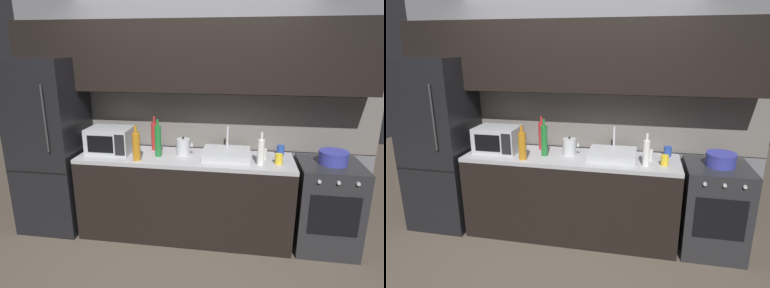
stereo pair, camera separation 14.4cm
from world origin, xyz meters
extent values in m
cube|color=slate|center=(0.00, 1.30, 1.25)|extent=(3.96, 0.10, 2.50)
cube|color=slate|center=(0.00, 1.25, 1.20)|extent=(3.96, 0.01, 0.60)
cube|color=black|center=(0.00, 1.08, 1.90)|extent=(3.64, 0.34, 0.70)
cube|color=black|center=(0.00, 0.90, 0.43)|extent=(2.22, 0.60, 0.86)
cube|color=#9E9EA3|center=(0.00, 0.90, 0.88)|extent=(2.22, 0.60, 0.04)
cube|color=black|center=(-1.49, 0.90, 0.95)|extent=(0.68, 0.66, 1.89)
cube|color=black|center=(-1.49, 0.57, 0.76)|extent=(0.67, 0.00, 0.01)
cylinder|color=#333333|center=(-1.30, 0.55, 1.32)|extent=(0.02, 0.02, 0.66)
cube|color=#232326|center=(1.45, 0.90, 0.45)|extent=(0.60, 0.60, 0.90)
cube|color=black|center=(1.45, 0.60, 0.50)|extent=(0.45, 0.01, 0.40)
cylinder|color=#B2B2B7|center=(1.28, 0.59, 0.83)|extent=(0.03, 0.02, 0.03)
cylinder|color=#B2B2B7|center=(1.45, 0.59, 0.83)|extent=(0.03, 0.02, 0.03)
cylinder|color=#B2B2B7|center=(1.61, 0.59, 0.83)|extent=(0.03, 0.02, 0.03)
cube|color=#A8AAAF|center=(-0.81, 0.92, 1.04)|extent=(0.46, 0.34, 0.27)
cube|color=black|center=(-0.85, 0.75, 1.04)|extent=(0.28, 0.01, 0.18)
cube|color=black|center=(-0.64, 0.75, 1.04)|extent=(0.10, 0.01, 0.22)
cube|color=#ADAFB5|center=(0.43, 0.93, 0.94)|extent=(0.48, 0.38, 0.08)
cylinder|color=silver|center=(0.43, 1.06, 1.09)|extent=(0.02, 0.02, 0.22)
cylinder|color=#B7BABF|center=(-0.02, 0.96, 0.99)|extent=(0.14, 0.14, 0.17)
sphere|color=black|center=(-0.02, 0.96, 1.08)|extent=(0.02, 0.02, 0.02)
cone|color=#B7BABF|center=(0.07, 0.96, 1.02)|extent=(0.03, 0.03, 0.05)
cylinder|color=#A82323|center=(-0.36, 1.08, 1.05)|extent=(0.07, 0.07, 0.30)
cylinder|color=#A82323|center=(-0.36, 1.08, 1.24)|extent=(0.03, 0.03, 0.07)
cylinder|color=#B27019|center=(-0.45, 0.71, 1.04)|extent=(0.08, 0.08, 0.28)
cylinder|color=#B27019|center=(-0.45, 0.71, 1.21)|extent=(0.03, 0.03, 0.07)
cylinder|color=#1E6B2D|center=(-0.27, 0.87, 1.06)|extent=(0.07, 0.07, 0.32)
cylinder|color=#1E6B2D|center=(-0.27, 0.87, 1.25)|extent=(0.03, 0.03, 0.07)
cylinder|color=silver|center=(0.76, 0.76, 1.03)|extent=(0.07, 0.07, 0.25)
cylinder|color=silver|center=(0.76, 0.76, 1.19)|extent=(0.03, 0.03, 0.07)
cylinder|color=silver|center=(0.80, 0.94, 0.95)|extent=(0.07, 0.07, 0.10)
cylinder|color=gold|center=(0.94, 0.81, 0.95)|extent=(0.07, 0.07, 0.10)
cylinder|color=#234299|center=(0.98, 1.10, 0.95)|extent=(0.08, 0.08, 0.10)
cylinder|color=#333899|center=(1.46, 0.90, 0.95)|extent=(0.27, 0.27, 0.11)
cylinder|color=#333899|center=(1.46, 0.90, 1.02)|extent=(0.28, 0.28, 0.02)
camera|label=1|loc=(0.58, -2.28, 1.98)|focal=30.66mm
camera|label=2|loc=(0.72, -2.25, 1.98)|focal=30.66mm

